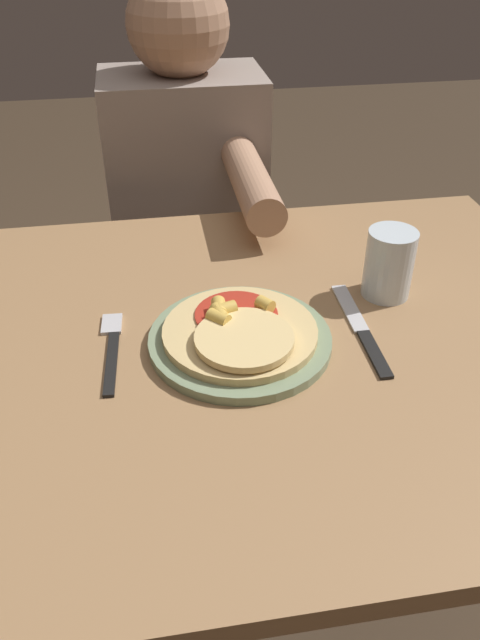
{
  "coord_description": "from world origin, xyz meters",
  "views": [
    {
      "loc": [
        -0.09,
        -0.67,
        1.29
      ],
      "look_at": [
        0.02,
        -0.01,
        0.81
      ],
      "focal_mm": 35.0,
      "sensor_mm": 36.0,
      "label": 1
    }
  ],
  "objects_px": {
    "person_diner": "(189,206)",
    "pizza": "(240,331)",
    "knife": "(361,329)",
    "drinking_glass": "(389,264)",
    "plate": "(240,340)",
    "fork": "(112,346)",
    "dining_table": "(229,408)"
  },
  "relations": [
    {
      "from": "pizza",
      "to": "person_diner",
      "type": "bearing_deg",
      "value": 91.1
    },
    {
      "from": "fork",
      "to": "knife",
      "type": "xyz_separation_m",
      "value": [
        0.35,
        -0.02,
        0.0
      ]
    },
    {
      "from": "fork",
      "to": "pizza",
      "type": "bearing_deg",
      "value": -7.74
    },
    {
      "from": "dining_table",
      "to": "knife",
      "type": "bearing_deg",
      "value": -2.29
    },
    {
      "from": "fork",
      "to": "person_diner",
      "type": "relative_size",
      "value": 0.15
    },
    {
      "from": "person_diner",
      "to": "fork",
      "type": "bearing_deg",
      "value": -104.24
    },
    {
      "from": "pizza",
      "to": "drinking_glass",
      "type": "bearing_deg",
      "value": 21.22
    },
    {
      "from": "dining_table",
      "to": "fork",
      "type": "xyz_separation_m",
      "value": [
        -0.16,
        0.01,
        0.13
      ]
    },
    {
      "from": "knife",
      "to": "drinking_glass",
      "type": "relative_size",
      "value": 2.1
    },
    {
      "from": "dining_table",
      "to": "plate",
      "type": "height_order",
      "value": "plate"
    },
    {
      "from": "drinking_glass",
      "to": "knife",
      "type": "bearing_deg",
      "value": -127.0
    },
    {
      "from": "dining_table",
      "to": "knife",
      "type": "distance_m",
      "value": 0.23
    },
    {
      "from": "plate",
      "to": "person_diner",
      "type": "distance_m",
      "value": 0.65
    },
    {
      "from": "pizza",
      "to": "knife",
      "type": "bearing_deg",
      "value": 1.9
    },
    {
      "from": "plate",
      "to": "pizza",
      "type": "relative_size",
      "value": 1.19
    },
    {
      "from": "pizza",
      "to": "knife",
      "type": "xyz_separation_m",
      "value": [
        0.17,
        0.01,
        -0.02
      ]
    },
    {
      "from": "person_diner",
      "to": "pizza",
      "type": "bearing_deg",
      "value": -88.9
    },
    {
      "from": "knife",
      "to": "plate",
      "type": "bearing_deg",
      "value": -179.32
    },
    {
      "from": "pizza",
      "to": "drinking_glass",
      "type": "relative_size",
      "value": 2.0
    },
    {
      "from": "knife",
      "to": "fork",
      "type": "bearing_deg",
      "value": 177.09
    },
    {
      "from": "plate",
      "to": "person_diner",
      "type": "xyz_separation_m",
      "value": [
        -0.01,
        0.65,
        -0.1
      ]
    },
    {
      "from": "dining_table",
      "to": "drinking_glass",
      "type": "relative_size",
      "value": 10.39
    },
    {
      "from": "knife",
      "to": "pizza",
      "type": "bearing_deg",
      "value": -178.1
    },
    {
      "from": "plate",
      "to": "fork",
      "type": "bearing_deg",
      "value": 173.52
    },
    {
      "from": "dining_table",
      "to": "fork",
      "type": "relative_size",
      "value": 6.19
    },
    {
      "from": "pizza",
      "to": "drinking_glass",
      "type": "distance_m",
      "value": 0.26
    },
    {
      "from": "fork",
      "to": "knife",
      "type": "height_order",
      "value": "same"
    },
    {
      "from": "dining_table",
      "to": "person_diner",
      "type": "bearing_deg",
      "value": 89.85
    },
    {
      "from": "drinking_glass",
      "to": "person_diner",
      "type": "xyz_separation_m",
      "value": [
        -0.25,
        0.56,
        -0.15
      ]
    },
    {
      "from": "fork",
      "to": "person_diner",
      "type": "distance_m",
      "value": 0.65
    },
    {
      "from": "pizza",
      "to": "person_diner",
      "type": "relative_size",
      "value": 0.18
    },
    {
      "from": "knife",
      "to": "person_diner",
      "type": "relative_size",
      "value": 0.19
    }
  ]
}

